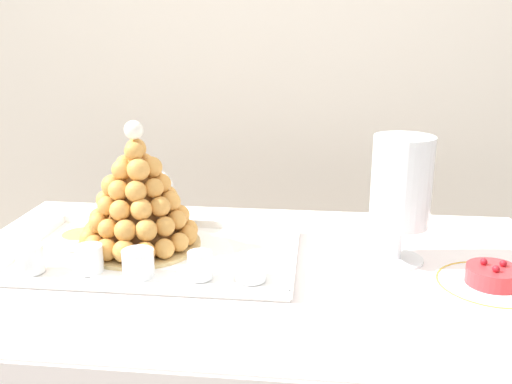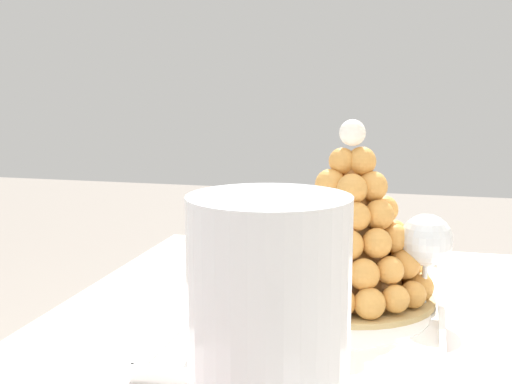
{
  "view_description": "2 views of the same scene",
  "coord_description": "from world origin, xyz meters",
  "px_view_note": "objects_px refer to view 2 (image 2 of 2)",
  "views": [
    {
      "loc": [
        0.13,
        -1.08,
        1.28
      ],
      "look_at": [
        0.01,
        0.05,
        0.94
      ],
      "focal_mm": 39.54,
      "sensor_mm": 36.0,
      "label": 1
    },
    {
      "loc": [
        0.79,
        0.18,
        1.15
      ],
      "look_at": [
        -0.07,
        -0.04,
        1.0
      ],
      "focal_mm": 48.11,
      "sensor_mm": 36.0,
      "label": 2
    }
  ],
  "objects_px": {
    "croquembouche": "(350,233)",
    "dessert_cup_mid_left": "(270,268)",
    "dessert_cup_right": "(212,339)",
    "wine_glass": "(426,242)",
    "dessert_cup_centre": "(249,285)",
    "dessert_cup_mid_right": "(231,311)",
    "creme_brulee_ramekin": "(356,268)",
    "dessert_cup_left": "(278,250)",
    "serving_tray": "(320,309)",
    "macaron_goblet": "(269,327)"
  },
  "relations": [
    {
      "from": "croquembouche",
      "to": "dessert_cup_mid_left",
      "type": "height_order",
      "value": "croquembouche"
    },
    {
      "from": "dessert_cup_right",
      "to": "wine_glass",
      "type": "height_order",
      "value": "wine_glass"
    },
    {
      "from": "croquembouche",
      "to": "dessert_cup_right",
      "type": "xyz_separation_m",
      "value": [
        0.27,
        -0.14,
        -0.08
      ]
    },
    {
      "from": "dessert_cup_mid_left",
      "to": "dessert_cup_centre",
      "type": "relative_size",
      "value": 0.88
    },
    {
      "from": "croquembouche",
      "to": "dessert_cup_mid_right",
      "type": "bearing_deg",
      "value": -41.22
    },
    {
      "from": "croquembouche",
      "to": "wine_glass",
      "type": "distance_m",
      "value": 0.12
    },
    {
      "from": "dessert_cup_centre",
      "to": "creme_brulee_ramekin",
      "type": "distance_m",
      "value": 0.23
    },
    {
      "from": "dessert_cup_left",
      "to": "wine_glass",
      "type": "xyz_separation_m",
      "value": [
        0.19,
        0.27,
        0.08
      ]
    },
    {
      "from": "dessert_cup_mid_left",
      "to": "creme_brulee_ramekin",
      "type": "height_order",
      "value": "dessert_cup_mid_left"
    },
    {
      "from": "dessert_cup_left",
      "to": "dessert_cup_mid_left",
      "type": "height_order",
      "value": "same"
    },
    {
      "from": "dessert_cup_centre",
      "to": "creme_brulee_ramekin",
      "type": "bearing_deg",
      "value": 140.25
    },
    {
      "from": "serving_tray",
      "to": "dessert_cup_mid_right",
      "type": "relative_size",
      "value": 11.19
    },
    {
      "from": "dessert_cup_left",
      "to": "dessert_cup_right",
      "type": "height_order",
      "value": "dessert_cup_left"
    },
    {
      "from": "creme_brulee_ramekin",
      "to": "wine_glass",
      "type": "distance_m",
      "value": 0.21
    },
    {
      "from": "wine_glass",
      "to": "dessert_cup_centre",
      "type": "bearing_deg",
      "value": -82.42
    },
    {
      "from": "dessert_cup_left",
      "to": "creme_brulee_ramekin",
      "type": "height_order",
      "value": "dessert_cup_left"
    },
    {
      "from": "dessert_cup_left",
      "to": "dessert_cup_mid_left",
      "type": "distance_m",
      "value": 0.12
    },
    {
      "from": "dessert_cup_left",
      "to": "dessert_cup_mid_right",
      "type": "distance_m",
      "value": 0.34
    },
    {
      "from": "serving_tray",
      "to": "dessert_cup_left",
      "type": "height_order",
      "value": "dessert_cup_left"
    },
    {
      "from": "dessert_cup_centre",
      "to": "dessert_cup_right",
      "type": "height_order",
      "value": "dessert_cup_centre"
    },
    {
      "from": "wine_glass",
      "to": "croquembouche",
      "type": "bearing_deg",
      "value": -94.16
    },
    {
      "from": "dessert_cup_left",
      "to": "macaron_goblet",
      "type": "height_order",
      "value": "macaron_goblet"
    },
    {
      "from": "dessert_cup_mid_left",
      "to": "wine_glass",
      "type": "xyz_separation_m",
      "value": [
        0.07,
        0.26,
        0.08
      ]
    },
    {
      "from": "dessert_cup_mid_left",
      "to": "dessert_cup_right",
      "type": "relative_size",
      "value": 0.93
    },
    {
      "from": "dessert_cup_mid_left",
      "to": "dessert_cup_centre",
      "type": "height_order",
      "value": "dessert_cup_mid_left"
    },
    {
      "from": "dessert_cup_centre",
      "to": "dessert_cup_mid_right",
      "type": "bearing_deg",
      "value": 2.92
    },
    {
      "from": "croquembouche",
      "to": "dessert_cup_right",
      "type": "height_order",
      "value": "croquembouche"
    },
    {
      "from": "serving_tray",
      "to": "macaron_goblet",
      "type": "bearing_deg",
      "value": 4.4
    },
    {
      "from": "croquembouche",
      "to": "dessert_cup_left",
      "type": "xyz_separation_m",
      "value": [
        -0.18,
        -0.15,
        -0.08
      ]
    },
    {
      "from": "dessert_cup_mid_right",
      "to": "dessert_cup_mid_left",
      "type": "bearing_deg",
      "value": 178.98
    },
    {
      "from": "dessert_cup_left",
      "to": "wine_glass",
      "type": "height_order",
      "value": "wine_glass"
    },
    {
      "from": "dessert_cup_centre",
      "to": "macaron_goblet",
      "type": "xyz_separation_m",
      "value": [
        0.52,
        0.15,
        0.14
      ]
    },
    {
      "from": "dessert_cup_right",
      "to": "wine_glass",
      "type": "distance_m",
      "value": 0.37
    },
    {
      "from": "creme_brulee_ramekin",
      "to": "wine_glass",
      "type": "bearing_deg",
      "value": 39.38
    },
    {
      "from": "dessert_cup_left",
      "to": "creme_brulee_ramekin",
      "type": "distance_m",
      "value": 0.16
    },
    {
      "from": "creme_brulee_ramekin",
      "to": "croquembouche",
      "type": "bearing_deg",
      "value": 0.99
    },
    {
      "from": "dessert_cup_centre",
      "to": "dessert_cup_right",
      "type": "distance_m",
      "value": 0.22
    },
    {
      "from": "croquembouche",
      "to": "dessert_cup_centre",
      "type": "relative_size",
      "value": 4.5
    },
    {
      "from": "croquembouche",
      "to": "macaron_goblet",
      "type": "xyz_separation_m",
      "value": [
        0.56,
        0.0,
        0.05
      ]
    },
    {
      "from": "dessert_cup_right",
      "to": "dessert_cup_centre",
      "type": "bearing_deg",
      "value": -177.2
    },
    {
      "from": "croquembouche",
      "to": "macaron_goblet",
      "type": "distance_m",
      "value": 0.57
    },
    {
      "from": "dessert_cup_mid_left",
      "to": "dessert_cup_right",
      "type": "bearing_deg",
      "value": 0.11
    },
    {
      "from": "dessert_cup_mid_right",
      "to": "dessert_cup_right",
      "type": "relative_size",
      "value": 0.89
    },
    {
      "from": "dessert_cup_centre",
      "to": "dessert_cup_mid_right",
      "type": "relative_size",
      "value": 1.18
    },
    {
      "from": "croquembouche",
      "to": "creme_brulee_ramekin",
      "type": "bearing_deg",
      "value": -179.01
    },
    {
      "from": "dessert_cup_mid_right",
      "to": "macaron_goblet",
      "type": "relative_size",
      "value": 0.2
    },
    {
      "from": "dessert_cup_right",
      "to": "wine_glass",
      "type": "xyz_separation_m",
      "value": [
        -0.26,
        0.26,
        0.08
      ]
    },
    {
      "from": "dessert_cup_mid_right",
      "to": "creme_brulee_ramekin",
      "type": "relative_size",
      "value": 0.56
    },
    {
      "from": "dessert_cup_left",
      "to": "macaron_goblet",
      "type": "xyz_separation_m",
      "value": [
        0.74,
        0.16,
        0.14
      ]
    },
    {
      "from": "dessert_cup_mid_right",
      "to": "creme_brulee_ramekin",
      "type": "xyz_separation_m",
      "value": [
        -0.3,
        0.14,
        -0.01
      ]
    }
  ]
}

